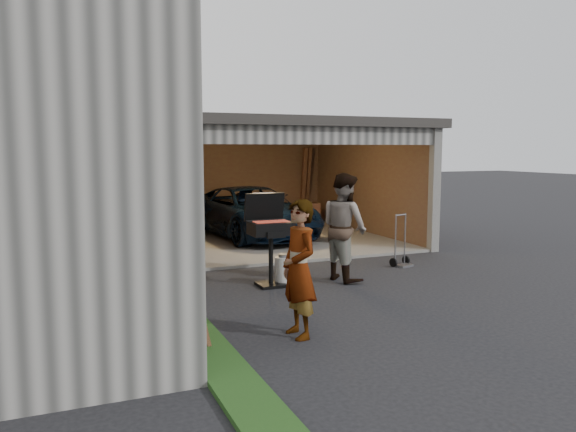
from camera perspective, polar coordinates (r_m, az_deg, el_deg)
name	(u,v)px	position (r m, az deg, el deg)	size (l,w,h in m)	color
ground	(359,315)	(7.84, 7.18, -9.92)	(80.00, 80.00, 0.00)	black
groundcover_strip	(219,362)	(6.12, -7.05, -14.50)	(0.50, 8.00, 0.06)	#193814
garage	(250,165)	(14.05, -3.86, 5.24)	(6.80, 6.30, 2.90)	#605E59
minivan	(252,214)	(14.10, -3.70, 0.18)	(2.07, 4.50, 1.25)	black
woman	(299,269)	(6.71, 1.13, -5.39)	(0.61, 0.40, 1.66)	silver
man	(344,227)	(9.67, 5.73, -1.10)	(0.90, 0.70, 1.85)	#4E2F1E
bbq_grill	(270,232)	(9.20, -1.85, -1.59)	(0.68, 0.60, 1.53)	black
propane_tank	(284,271)	(9.43, -0.41, -5.56)	(0.31, 0.31, 0.46)	silver
plywood_panel	(190,295)	(6.78, -9.92, -7.92)	(0.05, 0.98, 1.09)	#50281B
hand_truck	(402,256)	(11.09, 11.47, -4.00)	(0.45, 0.40, 1.02)	gray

